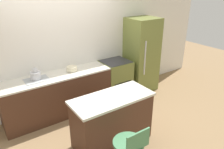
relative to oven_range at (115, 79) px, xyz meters
name	(u,v)px	position (x,y,z in m)	size (l,w,h in m)	color
ground_plane	(81,115)	(-1.11, -0.32, -0.45)	(14.00, 14.00, 0.00)	#8E704C
wall_back	(64,49)	(-1.11, 0.33, 0.85)	(8.00, 0.06, 2.60)	white
back_counter	(58,95)	(-1.44, 0.00, 0.00)	(2.21, 0.59, 0.90)	#4C2D1E
kitchen_island	(112,120)	(-1.02, -1.35, 0.00)	(1.37, 0.61, 0.89)	#4C2D1E
oven_range	(115,79)	(0.00, 0.00, 0.00)	(0.65, 0.61, 0.90)	olive
refrigerator	(141,55)	(0.77, -0.03, 0.46)	(0.70, 0.67, 1.83)	olive
kettle	(36,75)	(-1.82, 0.04, 0.54)	(0.20, 0.20, 0.23)	silver
mixing_bowl	(72,69)	(-1.08, 0.04, 0.50)	(0.21, 0.21, 0.09)	beige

